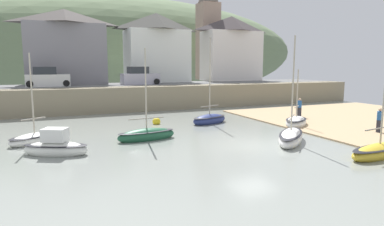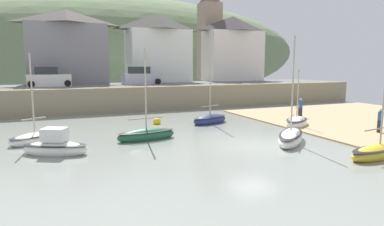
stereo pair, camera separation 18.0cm
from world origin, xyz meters
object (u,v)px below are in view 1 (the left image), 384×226
fishing_boat_green (380,151)px  person_on_slipway (380,119)px  church_with_spire (208,23)px  waterfront_building_left (66,46)px  sailboat_blue_trim (210,119)px  parked_car_by_wall (140,77)px  parked_car_near_slipway (48,78)px  sailboat_white_hull (291,137)px  waterfront_building_centre (157,47)px  sailboat_far_left (147,135)px  rowboat_small_beached (35,138)px  waterfront_building_right (231,48)px  mooring_buoy (156,122)px  person_near_water (300,107)px  sailboat_tall_mast (296,122)px  dinghy_open_wooden (56,147)px

fishing_boat_green → person_on_slipway: (4.96, 3.92, 0.71)m
church_with_spire → person_on_slipway: (-1.67, -29.70, -9.63)m
person_on_slipway → waterfront_building_left: bearing=125.2°
sailboat_blue_trim → waterfront_building_left: bearing=98.4°
fishing_boat_green → parked_car_by_wall: (-5.81, 25.11, 2.93)m
parked_car_near_slipway → parked_car_by_wall: (9.39, 0.00, 0.00)m
sailboat_white_hull → parked_car_near_slipway: bearing=77.9°
sailboat_white_hull → church_with_spire: bearing=29.3°
waterfront_building_centre → fishing_boat_green: bearing=-85.3°
waterfront_building_centre → sailboat_white_hull: size_ratio=1.33×
waterfront_building_left → sailboat_far_left: 22.63m
sailboat_white_hull → person_on_slipway: 7.06m
parked_car_by_wall → sailboat_white_hull: bearing=-83.9°
church_with_spire → sailboat_blue_trim: 26.07m
sailboat_far_left → rowboat_small_beached: 6.47m
waterfront_building_right → church_with_spire: bearing=112.4°
sailboat_far_left → rowboat_small_beached: sailboat_far_left is taller
waterfront_building_centre → person_on_slipway: (7.39, -25.70, -5.75)m
waterfront_building_centre → mooring_buoy: waterfront_building_centre is taller
waterfront_building_right → person_near_water: 19.63m
waterfront_building_right → parked_car_by_wall: (-14.09, -4.50, -3.63)m
rowboat_small_beached → church_with_spire: bearing=13.2°
rowboat_small_beached → parked_car_near_slipway: (0.76, 15.23, 2.93)m
sailboat_tall_mast → person_near_water: size_ratio=2.74×
waterfront_building_centre → person_on_slipway: size_ratio=5.25×
sailboat_far_left → fishing_boat_green: bearing=-46.2°
sailboat_tall_mast → person_near_water: 4.11m
person_near_water → sailboat_far_left: bearing=-167.9°
waterfront_building_right → fishing_boat_green: 31.44m
waterfront_building_right → sailboat_far_left: bearing=-130.0°
sailboat_blue_trim → parked_car_by_wall: bearing=79.5°
fishing_boat_green → waterfront_building_centre: bearing=86.1°
waterfront_building_right → dinghy_open_wooden: bearing=-135.2°
waterfront_building_left → waterfront_building_right: bearing=0.0°
dinghy_open_wooden → sailboat_tall_mast: bearing=32.1°
rowboat_small_beached → dinghy_open_wooden: rowboat_small_beached is taller
person_on_slipway → mooring_buoy: bearing=143.4°
waterfront_building_right → parked_car_near_slipway: 24.17m
sailboat_far_left → fishing_boat_green: 12.68m
waterfront_building_centre → church_with_spire: size_ratio=0.53×
sailboat_far_left → sailboat_tall_mast: size_ratio=1.29×
sailboat_white_hull → person_on_slipway: (7.02, -0.28, 0.66)m
waterfront_building_right → sailboat_far_left: waterfront_building_right is taller
sailboat_far_left → sailboat_blue_trim: bearing=25.8°
sailboat_white_hull → person_on_slipway: bearing=-46.5°
fishing_boat_green → person_near_water: 12.17m
waterfront_building_left → parked_car_near_slipway: 6.01m
dinghy_open_wooden → parked_car_by_wall: parked_car_by_wall is taller
sailboat_white_hull → mooring_buoy: size_ratio=10.35×
dinghy_open_wooden → waterfront_building_right: bearing=71.2°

